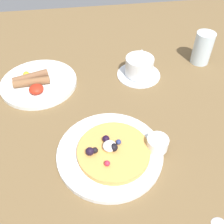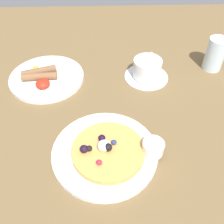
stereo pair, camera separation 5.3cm
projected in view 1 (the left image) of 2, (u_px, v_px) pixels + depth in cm
name	position (u px, v px, depth cm)	size (l,w,h in cm)	color
ground_plane	(100.00, 141.00, 65.40)	(173.98, 157.19, 3.00)	brown
pancake_plate	(110.00, 153.00, 60.20)	(24.78, 24.78, 1.37)	white
pancake_with_berries	(113.00, 151.00, 58.78)	(16.89, 16.89, 3.30)	#DB9A4B
syrup_ramekin	(157.00, 143.00, 59.29)	(5.01, 5.01, 3.12)	white
breakfast_plate	(39.00, 83.00, 78.57)	(23.01, 23.01, 1.37)	white
fried_breakfast	(31.00, 81.00, 76.63)	(11.25, 13.30, 2.51)	brown
coffee_saucer	(139.00, 74.00, 82.24)	(13.75, 13.75, 0.65)	white
coffee_cup	(139.00, 65.00, 80.02)	(8.72, 11.44, 5.67)	white
water_glass	(203.00, 48.00, 84.06)	(6.09, 6.09, 10.53)	silver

